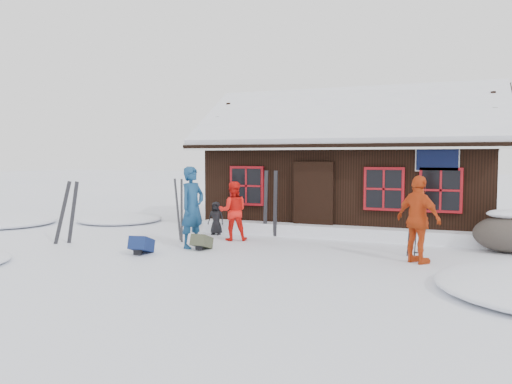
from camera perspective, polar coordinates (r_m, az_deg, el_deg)
ground at (r=12.02m, az=-0.66°, el=-6.45°), size 120.00×120.00×0.00m
mountain_hut at (r=16.21m, az=10.98°, el=1.79°), size 8.90×6.09×4.42m
snow_drift at (r=13.67m, az=8.79°, el=-4.48°), size 7.60×0.60×0.35m
snow_mounds at (r=13.30m, az=9.06°, el=-5.49°), size 20.60×13.20×0.48m
skier_teal at (r=12.08m, az=-7.27°, el=-1.74°), size 0.63×0.81×1.96m
skier_orange_left at (r=13.07m, az=-2.63°, el=-2.18°), size 0.93×0.84×1.55m
skier_orange_right at (r=10.75m, az=18.09°, el=-3.01°), size 1.12×0.99×1.81m
skier_crouched at (r=14.11m, az=-4.59°, el=-3.00°), size 0.49×0.35×0.93m
boulder at (r=12.83m, az=26.89°, el=-4.19°), size 1.52×1.14×0.88m
ski_pair_left at (r=13.44m, az=-20.73°, el=-2.25°), size 0.68×0.31×1.64m
ski_pair_mid at (r=13.16m, az=-8.72°, el=-2.13°), size 0.44×0.35×1.67m
ski_pair_right at (r=13.79m, az=1.66°, el=-1.41°), size 0.45×0.12×1.86m
ski_poles at (r=11.53m, az=17.50°, el=-3.85°), size 0.24×0.12×1.36m
backpack_blue at (r=11.60m, az=-12.95°, el=-6.21°), size 0.49×0.60×0.29m
backpack_olive at (r=11.89m, az=-6.22°, el=-5.95°), size 0.37×0.49×0.27m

